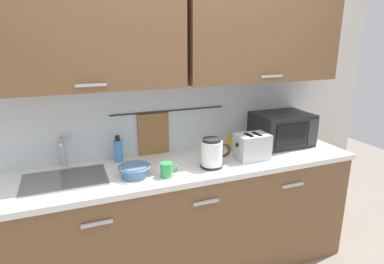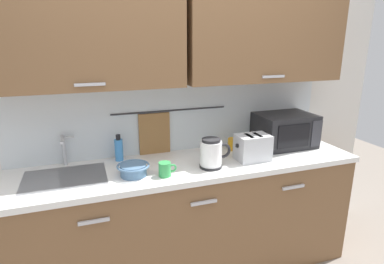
# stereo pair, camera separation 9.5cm
# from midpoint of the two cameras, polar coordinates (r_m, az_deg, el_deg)

# --- Properties ---
(counter_unit) EXTENTS (2.53, 0.64, 0.90)m
(counter_unit) POSITION_cam_midpoint_polar(r_m,az_deg,el_deg) (2.54, 0.29, -14.83)
(counter_unit) COLOR brown
(counter_unit) RESTS_ON ground
(back_wall_assembly) EXTENTS (3.70, 0.41, 2.50)m
(back_wall_assembly) POSITION_cam_midpoint_polar(r_m,az_deg,el_deg) (2.41, -1.29, 10.44)
(back_wall_assembly) COLOR silver
(back_wall_assembly) RESTS_ON ground
(sink_faucet) EXTENTS (0.09, 0.17, 0.22)m
(sink_faucet) POSITION_cam_midpoint_polar(r_m,az_deg,el_deg) (2.39, -20.67, -2.43)
(sink_faucet) COLOR #B2B5BA
(sink_faucet) RESTS_ON counter_unit
(microwave) EXTENTS (0.46, 0.35, 0.27)m
(microwave) POSITION_cam_midpoint_polar(r_m,az_deg,el_deg) (2.79, 16.99, 0.32)
(microwave) COLOR black
(microwave) RESTS_ON counter_unit
(electric_kettle) EXTENTS (0.23, 0.16, 0.21)m
(electric_kettle) POSITION_cam_midpoint_polar(r_m,az_deg,el_deg) (2.24, 4.69, -3.80)
(electric_kettle) COLOR black
(electric_kettle) RESTS_ON counter_unit
(dish_soap_bottle) EXTENTS (0.06, 0.06, 0.20)m
(dish_soap_bottle) POSITION_cam_midpoint_polar(r_m,az_deg,el_deg) (2.41, -11.70, -3.00)
(dish_soap_bottle) COLOR #3F8CD8
(dish_soap_bottle) RESTS_ON counter_unit
(mug_near_sink) EXTENTS (0.12, 0.08, 0.09)m
(mug_near_sink) POSITION_cam_midpoint_polar(r_m,az_deg,el_deg) (2.11, -3.47, -6.60)
(mug_near_sink) COLOR green
(mug_near_sink) RESTS_ON counter_unit
(mixing_bowl) EXTENTS (0.21, 0.21, 0.08)m
(mixing_bowl) POSITION_cam_midpoint_polar(r_m,az_deg,el_deg) (2.14, -9.07, -6.52)
(mixing_bowl) COLOR #4C7093
(mixing_bowl) RESTS_ON counter_unit
(toaster) EXTENTS (0.26, 0.17, 0.19)m
(toaster) POSITION_cam_midpoint_polar(r_m,az_deg,el_deg) (2.42, 11.78, -2.68)
(toaster) COLOR #B7BABF
(toaster) RESTS_ON counter_unit
(mug_by_kettle) EXTENTS (0.12, 0.08, 0.09)m
(mug_by_kettle) POSITION_cam_midpoint_polar(r_m,az_deg,el_deg) (2.62, 8.29, -2.13)
(mug_by_kettle) COLOR orange
(mug_by_kettle) RESTS_ON counter_unit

